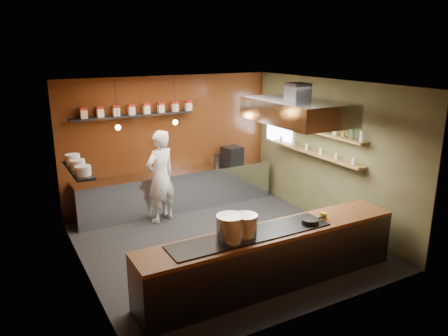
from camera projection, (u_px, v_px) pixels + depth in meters
floor at (223, 245)px, 8.27m from camera, size 5.00×5.00×0.00m
back_wall at (171, 142)px, 9.97m from camera, size 5.00×0.00×5.00m
left_wall at (81, 190)px, 6.70m from camera, size 0.00×5.00×5.00m
right_wall at (329, 153)px, 9.02m from camera, size 0.00×5.00×5.00m
ceiling at (223, 84)px, 7.45m from camera, size 5.00×5.00×0.00m
window_pane at (279, 121)px, 10.32m from camera, size 0.00×1.00×1.00m
prep_counter at (178, 190)px, 9.98m from camera, size 4.60×0.65×0.90m
pass_counter at (272, 257)px, 6.79m from camera, size 4.40×0.72×0.94m
tin_shelf at (132, 116)px, 9.24m from camera, size 2.60×0.26×0.04m
plate_shelf at (78, 170)px, 7.61m from camera, size 0.30×1.40×0.04m
bottle_shelf_upper at (315, 131)px, 9.08m from camera, size 0.26×2.80×0.04m
bottle_shelf_lower at (313, 153)px, 9.21m from camera, size 0.26×2.80×0.04m
extractor_hood at (297, 111)px, 7.85m from camera, size 1.20×2.00×0.72m
pendant_left at (118, 125)px, 8.47m from camera, size 0.10×0.10×0.95m
pendant_right at (175, 120)px, 9.02m from camera, size 0.10×0.10×0.95m
storage_tins at (139, 109)px, 9.27m from camera, size 2.43×0.13×0.22m
plate_stacks at (77, 164)px, 7.58m from camera, size 0.26×1.16×0.16m
bottles at (315, 124)px, 9.04m from camera, size 0.06×2.66×0.24m
wine_glasses at (314, 149)px, 9.19m from camera, size 0.07×2.37×0.13m
stockpot_large at (230, 228)px, 6.21m from camera, size 0.48×0.48×0.39m
stockpot_small at (245, 226)px, 6.35m from camera, size 0.42×0.42×0.34m
utensil_crock at (240, 231)px, 6.39m from camera, size 0.17×0.17×0.17m
frying_pan at (310, 221)px, 6.87m from camera, size 0.45×0.28×0.07m
butter_jar at (324, 215)px, 7.11m from camera, size 0.15×0.15×0.10m
espresso_machine at (232, 155)px, 10.40m from camera, size 0.48×0.47×0.42m
chef at (161, 177)px, 9.13m from camera, size 0.84×0.69×1.97m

